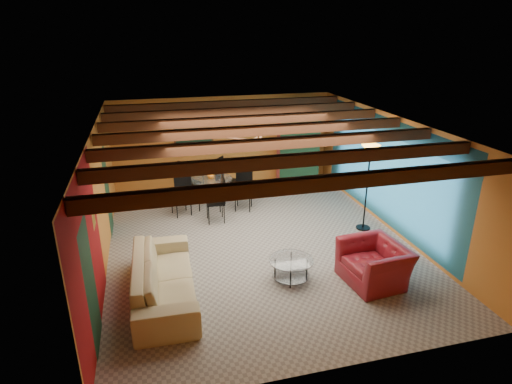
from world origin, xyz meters
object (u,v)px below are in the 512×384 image
object	(u,v)px
armchair	(374,263)
potted_plant	(298,110)
sofa	(164,278)
dining_table	(211,188)
vase	(210,163)
armoire	(296,150)
floor_lamp	(367,188)
coffee_table	(291,269)

from	to	relation	value
armchair	potted_plant	size ratio (longest dim) A/B	2.46
sofa	armchair	xyz separation A→B (m)	(3.88, -0.50, -0.00)
dining_table	potted_plant	distance (m)	3.64
potted_plant	vase	distance (m)	3.39
armoire	vase	size ratio (longest dim) A/B	10.61
armoire	sofa	bearing A→B (deg)	-104.54
dining_table	floor_lamp	world-z (taller)	floor_lamp
armchair	armoire	world-z (taller)	armoire
armchair	dining_table	size ratio (longest dim) A/B	0.53
armchair	floor_lamp	distance (m)	2.44
coffee_table	potted_plant	xyz separation A→B (m)	(1.98, 5.33, 2.04)
sofa	vase	bearing A→B (deg)	-19.42
floor_lamp	potted_plant	world-z (taller)	potted_plant
floor_lamp	sofa	bearing A→B (deg)	-160.96
coffee_table	potted_plant	size ratio (longest dim) A/B	1.76
vase	potted_plant	bearing A→B (deg)	26.63
armchair	vase	size ratio (longest dim) A/B	6.27
sofa	potted_plant	distance (m)	7.11
dining_table	vase	size ratio (longest dim) A/B	11.79
coffee_table	potted_plant	distance (m)	6.04
dining_table	coffee_table	bearing A→B (deg)	-76.80
armchair	vase	distance (m)	5.03
coffee_table	dining_table	distance (m)	4.00
dining_table	armoire	size ratio (longest dim) A/B	1.11
sofa	armchair	distance (m)	3.91
armoire	potted_plant	world-z (taller)	potted_plant
floor_lamp	armoire	bearing A→B (deg)	97.07
coffee_table	armoire	xyz separation A→B (m)	(1.98, 5.33, 0.79)
coffee_table	vase	world-z (taller)	vase
armoire	vase	xyz separation A→B (m)	(-2.89, -1.45, 0.25)
armchair	floor_lamp	world-z (taller)	floor_lamp
armchair	armoire	size ratio (longest dim) A/B	0.59
floor_lamp	coffee_table	bearing A→B (deg)	-145.11
sofa	floor_lamp	bearing A→B (deg)	-69.44
armchair	armoire	distance (m)	5.84
floor_lamp	dining_table	bearing A→B (deg)	146.91
dining_table	potted_plant	world-z (taller)	potted_plant
floor_lamp	potted_plant	bearing A→B (deg)	97.07
dining_table	floor_lamp	size ratio (longest dim) A/B	1.07
armoire	potted_plant	size ratio (longest dim) A/B	4.16
vase	dining_table	bearing A→B (deg)	180.00
potted_plant	armchair	bearing A→B (deg)	-94.81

